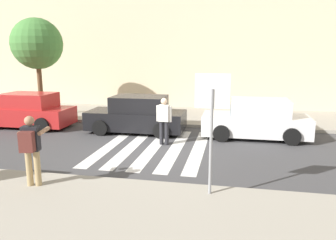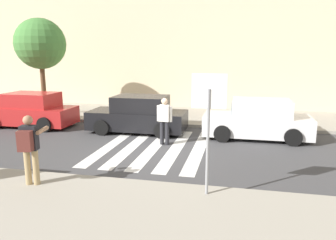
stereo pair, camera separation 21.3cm
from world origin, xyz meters
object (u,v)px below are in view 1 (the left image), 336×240
at_px(parked_car_white, 256,120).
at_px(street_tree_west, 37,44).
at_px(photographer_with_backpack, 31,145).
at_px(pedestrian_crossing, 164,119).
at_px(stop_sign, 212,108).
at_px(parked_car_red, 28,111).
at_px(parked_car_black, 137,115).

bearing_deg(parked_car_white, street_tree_west, 169.06).
relative_size(photographer_with_backpack, pedestrian_crossing, 1.00).
bearing_deg(stop_sign, photographer_with_backpack, -174.62).
xyz_separation_m(parked_car_red, street_tree_west, (-0.59, 2.05, 3.02)).
distance_m(pedestrian_crossing, parked_car_black, 2.29).
bearing_deg(parked_car_red, photographer_with_backpack, -55.10).
bearing_deg(street_tree_west, photographer_with_backpack, -59.17).
distance_m(stop_sign, pedestrian_crossing, 4.86).
xyz_separation_m(parked_car_black, parked_car_white, (4.89, 0.00, 0.00)).
distance_m(photographer_with_backpack, parked_car_black, 6.42).
relative_size(parked_car_black, street_tree_west, 0.84).
xyz_separation_m(parked_car_red, parked_car_white, (10.05, 0.00, 0.00)).
height_order(parked_car_black, parked_car_white, same).
height_order(parked_car_red, parked_car_black, same).
relative_size(parked_car_white, street_tree_west, 0.84).
xyz_separation_m(parked_car_black, street_tree_west, (-5.75, 2.05, 3.02)).
distance_m(parked_car_black, street_tree_west, 6.81).
height_order(parked_car_red, street_tree_west, street_tree_west).
bearing_deg(pedestrian_crossing, parked_car_black, 132.13).
bearing_deg(stop_sign, parked_car_black, 120.42).
height_order(pedestrian_crossing, parked_car_white, pedestrian_crossing).
distance_m(photographer_with_backpack, parked_car_red, 7.78).
height_order(parked_car_black, street_tree_west, street_tree_west).
xyz_separation_m(photographer_with_backpack, street_tree_west, (-5.03, 8.42, 2.58)).
height_order(parked_car_red, parked_car_white, same).
bearing_deg(stop_sign, street_tree_west, 139.06).
xyz_separation_m(photographer_with_backpack, parked_car_white, (5.60, 6.37, -0.44)).
height_order(photographer_with_backpack, street_tree_west, street_tree_west).
distance_m(parked_car_red, street_tree_west, 3.70).
bearing_deg(pedestrian_crossing, photographer_with_backpack, -115.63).
bearing_deg(parked_car_black, parked_car_red, -180.00).
bearing_deg(parked_car_black, photographer_with_backpack, -96.44).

